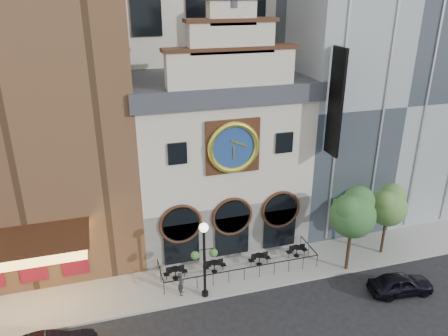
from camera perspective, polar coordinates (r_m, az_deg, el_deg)
ground at (r=28.94m, az=3.45°, el=-15.96°), size 120.00×120.00×0.00m
sidewalk at (r=30.77m, az=1.84°, el=-13.09°), size 44.00×5.00×0.15m
clock_building at (r=32.16m, az=-0.99°, el=1.95°), size 12.60×8.78×18.65m
theater_building at (r=31.99m, az=-25.68°, el=10.67°), size 14.00×15.60×25.00m
retail_building at (r=38.41m, az=17.34°, el=9.75°), size 14.00×14.40×20.00m
cafe_railing at (r=30.47m, az=1.85°, el=-12.29°), size 10.60×2.60×0.90m
bistro_0 at (r=29.72m, az=-6.37°, el=-13.41°), size 1.58×0.68×0.90m
bistro_1 at (r=30.14m, az=-1.26°, el=-12.68°), size 1.58×0.68×0.90m
bistro_2 at (r=30.93m, az=4.64°, el=-11.74°), size 1.58×0.68×0.90m
bistro_3 at (r=32.10m, az=9.50°, el=-10.59°), size 1.58×0.68×0.90m
car_right at (r=30.59m, az=22.07°, el=-13.82°), size 4.21×2.05×1.38m
pedestrian at (r=28.20m, az=-5.64°, el=-14.78°), size 0.51×0.66×1.60m
lamppost at (r=26.60m, az=-2.60°, el=-10.92°), size 1.65×0.57×5.15m
tree_left at (r=29.68m, az=16.56°, el=-5.52°), size 3.08×2.97×5.93m
tree_right at (r=32.57m, az=20.70°, el=-4.51°), size 2.71×2.61×5.22m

